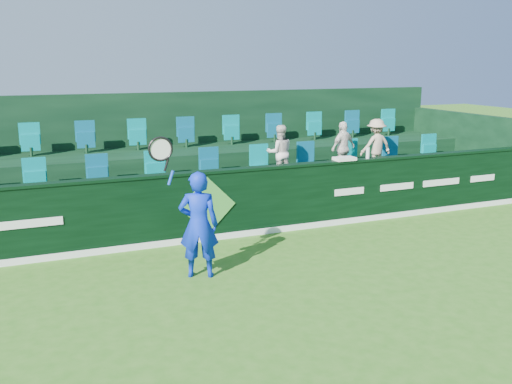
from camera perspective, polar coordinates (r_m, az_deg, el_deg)
name	(u,v)px	position (r m, az deg, el deg)	size (l,w,h in m)	color
ground	(301,327)	(7.62, 4.54, -13.27)	(60.00, 60.00, 0.00)	#2F6D1A
sponsor_hoarding	(206,206)	(10.88, -5.01, -1.37)	(16.00, 0.25, 1.35)	black
stand_tier_front	(190,206)	(11.97, -6.60, -1.43)	(16.00, 2.00, 0.80)	black
stand_tier_back	(167,178)	(13.71, -8.85, 1.42)	(16.00, 1.80, 1.30)	black
stand_rear	(162,151)	(14.03, -9.37, 4.02)	(16.00, 4.10, 2.60)	black
seat_row_front	(184,170)	(12.19, -7.21, 2.19)	(13.50, 0.50, 0.60)	#095672
seat_row_back	(163,136)	(13.84, -9.28, 5.50)	(13.50, 0.50, 0.60)	#095672
tennis_player	(198,224)	(8.99, -5.81, -3.17)	(1.19, 0.60, 2.34)	#0B28C1
spectator_left	(280,153)	(12.49, 2.38, 3.96)	(0.59, 0.46, 1.21)	silver
spectator_middle	(343,148)	(13.24, 8.70, 4.36)	(0.72, 0.30, 1.22)	white
spectator_right	(376,145)	(13.72, 11.90, 4.58)	(0.80, 0.46, 1.24)	tan
towel	(344,159)	(11.97, 8.84, 3.31)	(0.43, 0.28, 0.07)	white
drinks_bottle	(368,153)	(12.26, 11.12, 3.86)	(0.08, 0.08, 0.24)	white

